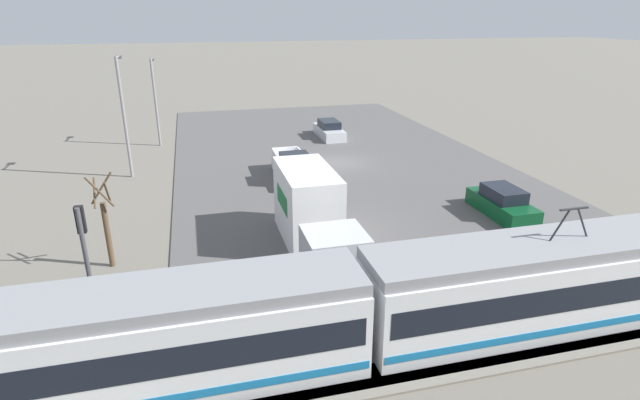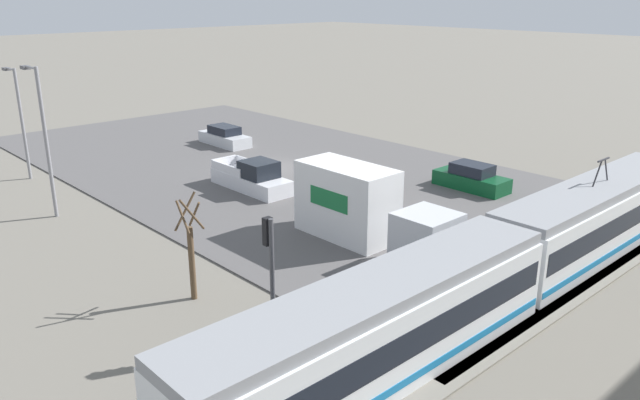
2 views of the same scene
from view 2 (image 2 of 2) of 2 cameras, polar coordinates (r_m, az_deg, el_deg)
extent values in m
plane|color=slate|center=(42.82, -4.29, 2.87)|extent=(320.00, 320.00, 0.00)
cube|color=#565454|center=(42.81, -4.29, 2.92)|extent=(23.55, 46.07, 0.08)
cube|color=gray|center=(30.17, 21.91, -5.21)|extent=(69.58, 4.40, 0.08)
cube|color=gray|center=(30.40, 20.72, -4.66)|extent=(68.19, 0.10, 0.14)
cube|color=gray|center=(29.87, 23.17, -5.38)|extent=(68.19, 0.10, 0.14)
cube|color=white|center=(31.38, 23.81, -1.73)|extent=(14.49, 2.78, 2.79)
cube|color=black|center=(31.27, 23.89, -1.16)|extent=(14.06, 2.81, 0.93)
cube|color=#1970AD|center=(31.66, 23.61, -3.21)|extent=(14.35, 2.82, 0.27)
cube|color=gray|center=(30.91, 24.19, 1.05)|extent=(14.49, 2.56, 0.40)
cube|color=white|center=(19.65, 5.29, -12.16)|extent=(14.49, 2.78, 2.79)
cube|color=black|center=(19.49, 5.32, -11.32)|extent=(14.06, 2.81, 0.93)
cube|color=#1970AD|center=(20.11, 5.21, -14.28)|extent=(14.35, 2.82, 0.27)
cube|color=gray|center=(18.89, 5.43, -7.98)|extent=(14.49, 2.56, 0.40)
cylinder|color=#2D2D33|center=(31.12, 24.70, 2.53)|extent=(0.66, 0.07, 1.15)
cylinder|color=#2D2D33|center=(30.31, 24.03, 2.23)|extent=(0.66, 0.07, 1.15)
cube|color=#2D2D33|center=(30.58, 24.50, 3.37)|extent=(1.10, 0.08, 0.06)
cube|color=silver|center=(27.40, 9.71, -3.61)|extent=(2.42, 2.37, 2.42)
cube|color=white|center=(30.20, 2.46, -0.10)|extent=(2.42, 5.03, 3.56)
cube|color=#196B38|center=(29.28, 0.78, 0.05)|extent=(0.02, 2.51, 0.89)
cube|color=silver|center=(38.12, -6.31, 1.68)|extent=(1.98, 5.82, 0.91)
cube|color=black|center=(37.23, -5.61, 2.82)|extent=(1.82, 1.98, 0.99)
cube|color=silver|center=(38.38, -8.54, 2.83)|extent=(0.12, 2.91, 0.53)
cube|color=silver|center=(39.39, -6.35, 3.32)|extent=(0.12, 2.91, 0.53)
cube|color=silver|center=(40.13, -8.74, 3.51)|extent=(1.82, 0.23, 0.53)
cube|color=red|center=(39.91, -9.70, 2.70)|extent=(0.14, 0.04, 0.18)
cube|color=silver|center=(49.70, -8.70, 5.51)|extent=(1.81, 4.78, 0.87)
cube|color=black|center=(49.54, -8.75, 6.36)|extent=(1.56, 2.49, 0.63)
cube|color=#0C4723|center=(39.05, 13.65, 1.66)|extent=(1.84, 4.54, 0.90)
cube|color=black|center=(38.84, 13.74, 2.77)|extent=(1.58, 2.36, 0.66)
cylinder|color=#47474C|center=(20.79, -4.37, -7.72)|extent=(0.16, 0.16, 4.62)
cube|color=black|center=(20.18, -4.82, -2.87)|extent=(0.28, 0.22, 0.95)
sphere|color=#390606|center=(20.15, -5.06, -1.93)|extent=(0.18, 0.18, 0.18)
sphere|color=#3C2C06|center=(20.27, -5.03, -2.78)|extent=(0.18, 0.18, 0.18)
sphere|color=green|center=(20.38, -5.01, -3.62)|extent=(0.18, 0.18, 0.18)
cylinder|color=brown|center=(24.73, -11.63, -5.70)|extent=(0.24, 0.24, 3.00)
cylinder|color=brown|center=(23.89, -12.44, -1.54)|extent=(0.09, 0.85, 1.16)
cylinder|color=brown|center=(23.76, -11.63, -1.32)|extent=(1.02, 0.09, 1.40)
cylinder|color=brown|center=(24.12, -11.42, -1.27)|extent=(0.09, 0.85, 1.16)
cylinder|color=brown|center=(24.17, -12.25, -1.02)|extent=(1.02, 0.09, 1.40)
cylinder|color=gray|center=(43.79, -25.55, 6.21)|extent=(0.20, 0.20, 7.05)
cylinder|color=gray|center=(44.06, -26.49, 10.67)|extent=(0.12, 1.60, 0.12)
cube|color=#515156|center=(44.79, -26.77, 10.65)|extent=(0.36, 0.60, 0.18)
cylinder|color=gray|center=(35.42, -23.71, 4.69)|extent=(0.20, 0.20, 7.96)
cylinder|color=gray|center=(35.56, -24.97, 10.93)|extent=(0.12, 1.60, 0.12)
cube|color=#515156|center=(36.28, -25.34, 10.90)|extent=(0.36, 0.60, 0.18)
camera|label=1|loc=(15.52, 54.53, 7.71)|focal=28.00mm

